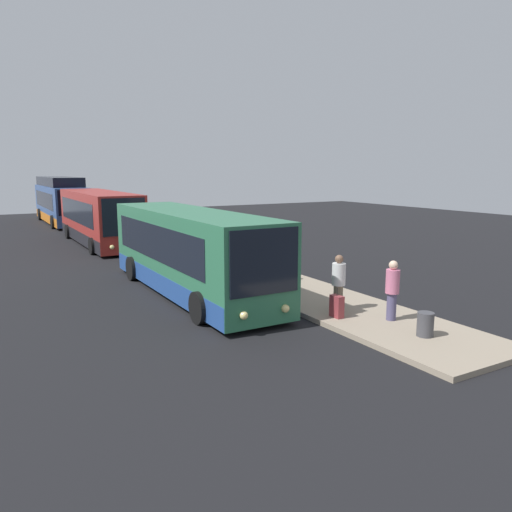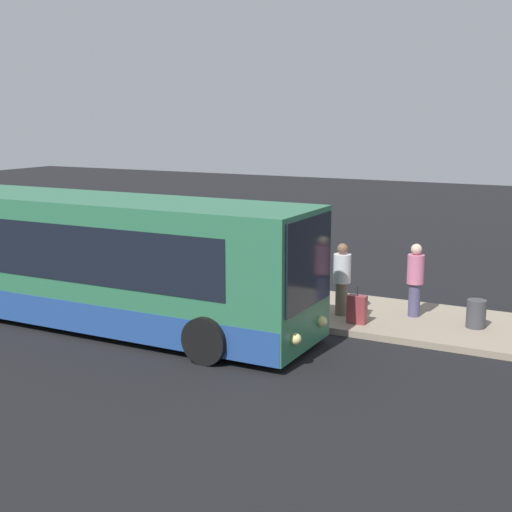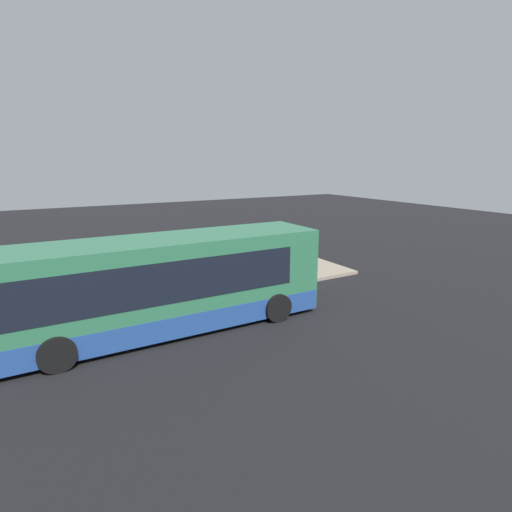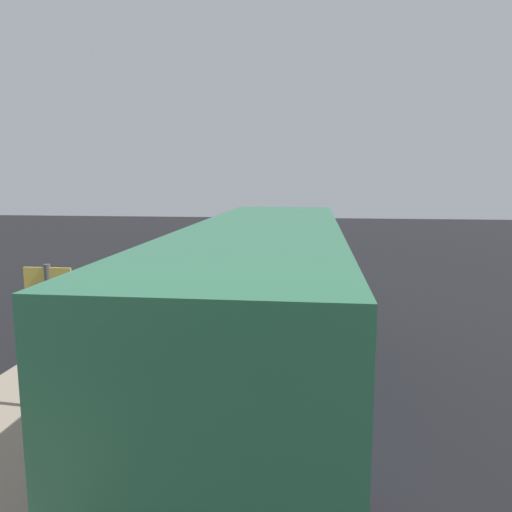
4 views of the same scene
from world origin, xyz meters
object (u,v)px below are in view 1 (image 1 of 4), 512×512
sign_post (251,239)px  bus_third (61,202)px  bus_second (99,218)px  passenger_with_bags (392,288)px  bus_lead (190,253)px  suitcase (337,306)px  trash_bin (425,324)px  passenger_waiting (269,258)px  passenger_boarding (339,281)px

sign_post → bus_third: bearing=-173.1°
bus_second → passenger_with_bags: bus_second is taller
bus_lead → bus_second: 14.42m
suitcase → trash_bin: bearing=20.3°
bus_third → trash_bin: size_ratio=18.50×
passenger_waiting → suitcase: passenger_waiting is taller
passenger_waiting → passenger_with_bags: (6.08, 0.52, -0.01)m
sign_post → bus_second: bearing=-166.1°
trash_bin → sign_post: bearing=-179.5°
bus_lead → suitcase: bus_lead is taller
passenger_boarding → suitcase: 1.00m
bus_second → sign_post: bus_second is taller
trash_bin → passenger_with_bags: bearing=169.6°
passenger_with_bags → bus_second: bearing=-173.5°
bus_third → passenger_boarding: 33.41m
passenger_waiting → sign_post: 1.79m
bus_second → passenger_waiting: (14.91, 3.10, -0.46)m
bus_third → suitcase: size_ratio=13.23×
bus_second → sign_post: size_ratio=4.84×
suitcase → trash_bin: size_ratio=1.40×
passenger_with_bags → suitcase: bearing=-133.3°
bus_lead → passenger_boarding: bus_lead is taller
passenger_waiting → trash_bin: size_ratio=2.76×
passenger_boarding → trash_bin: (3.13, 0.41, -0.62)m
bus_third → sign_post: 27.30m
suitcase → sign_post: (-6.76, 0.86, 1.18)m
bus_third → passenger_waiting: size_ratio=6.70×
passenger_waiting → passenger_with_bags: size_ratio=1.01×
bus_second → passenger_with_bags: size_ratio=6.45×
passenger_with_bags → trash_bin: 1.67m
passenger_waiting → sign_post: sign_post is taller
bus_third → suitcase: bearing=4.1°
passenger_waiting → sign_post: (-1.70, 0.16, 0.54)m
bus_lead → sign_post: size_ratio=4.51×
bus_second → trash_bin: bearing=8.5°
passenger_boarding → passenger_with_bags: 1.75m
sign_post → trash_bin: bearing=0.5°
bus_lead → passenger_boarding: size_ratio=6.06×
passenger_with_bags → sign_post: bearing=179.4°
passenger_waiting → sign_post: bearing=-141.7°
bus_third → suitcase: (33.86, 2.41, -1.29)m
bus_third → passenger_waiting: 28.98m
passenger_boarding → passenger_waiting: bearing=-131.3°
bus_second → bus_third: bearing=180.0°
bus_third → passenger_with_bags: (34.89, 3.63, -0.66)m
suitcase → bus_lead: bearing=-156.6°
passenger_boarding → passenger_with_bags: bearing=73.9°
bus_lead → passenger_waiting: 3.17m
bus_third → trash_bin: bearing=5.3°
bus_second → passenger_with_bags: 21.31m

